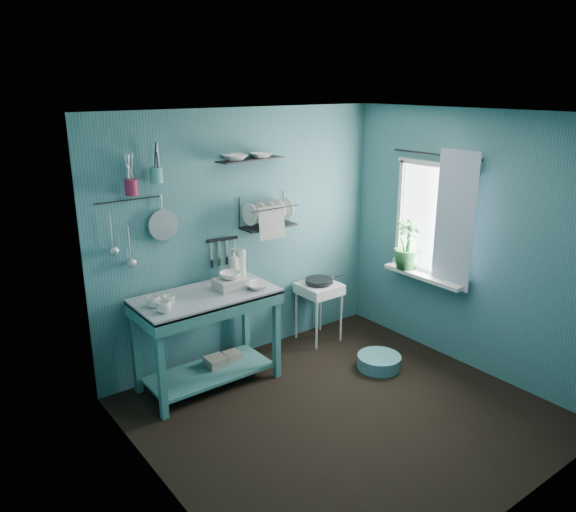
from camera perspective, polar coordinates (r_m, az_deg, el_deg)
floor at (r=5.02m, az=5.62°, el=-15.68°), size 3.20×3.20×0.00m
ceiling at (r=4.22m, az=6.64°, el=14.13°), size 3.20×3.20×0.00m
wall_back at (r=5.60m, az=-4.43°, el=1.97°), size 3.20×0.00×3.20m
wall_front at (r=3.61m, az=22.69°, el=-8.25°), size 3.20×0.00×3.20m
wall_left at (r=3.63m, az=-12.86°, el=-7.11°), size 0.00×3.00×3.00m
wall_right at (r=5.64m, az=18.07°, el=1.26°), size 0.00×3.00×3.00m
work_counter at (r=5.27m, az=-8.14°, el=-8.44°), size 1.32×0.73×0.90m
mug_left at (r=4.75m, az=-12.52°, el=-5.08°), size 0.12×0.12×0.10m
mug_mid at (r=4.87m, az=-11.95°, el=-4.48°), size 0.14×0.14×0.09m
mug_right at (r=4.88m, az=-13.53°, el=-4.54°), size 0.17×0.17×0.10m
wash_tub at (r=5.18m, az=-5.85°, el=-2.82°), size 0.28×0.22×0.10m
tub_bowl at (r=5.15m, az=-5.88°, el=-1.98°), size 0.20×0.19×0.06m
soap_bottle at (r=5.40m, az=-5.57°, el=-0.82°), size 0.12×0.12×0.30m
water_bottle at (r=5.47m, az=-4.79°, el=-0.66°), size 0.09×0.09×0.28m
counter_bowl at (r=5.18m, az=-3.20°, el=-3.01°), size 0.22×0.22×0.05m
hotplate_stand at (r=6.15m, az=3.13°, el=-5.68°), size 0.42×0.42×0.65m
frying_pan at (r=6.02m, az=3.18°, el=-2.50°), size 0.30×0.30×0.03m
knife_strip at (r=5.43m, az=-6.71°, el=1.70°), size 0.32×0.07×0.03m
dish_rack at (r=5.54m, az=-2.02°, el=4.55°), size 0.57×0.29×0.32m
upper_shelf at (r=5.38m, az=-3.81°, el=9.74°), size 0.71×0.24×0.01m
shelf_bowl_left at (r=5.27m, az=-5.46°, el=10.24°), size 0.26×0.26×0.06m
shelf_bowl_right at (r=5.44m, az=-2.77°, el=9.90°), size 0.21×0.21×0.05m
utensil_cup_magenta at (r=4.88m, az=-15.64°, el=6.74°), size 0.11×0.11×0.13m
utensil_cup_teal at (r=4.95m, az=-13.26°, el=8.01°), size 0.11×0.11×0.13m
colander at (r=5.08m, az=-12.57°, el=3.12°), size 0.28×0.03×0.28m
ladle_outer at (r=4.92m, az=-17.55°, el=2.46°), size 0.01×0.01×0.30m
ladle_inner at (r=5.00m, az=-15.84°, el=1.24°), size 0.01×0.01×0.30m
hook_rail at (r=4.94m, az=-15.82°, el=5.51°), size 0.60×0.01×0.01m
window_glass at (r=5.85m, az=14.54°, el=3.64°), size 0.00×1.10×1.10m
windowsill at (r=5.95m, az=13.60°, el=-2.00°), size 0.16×0.95×0.04m
curtain at (r=5.61m, az=16.54°, el=3.44°), size 0.00×1.35×1.35m
curtain_rod at (r=5.70m, az=14.75°, el=9.94°), size 0.02×1.05×0.02m
potted_plant at (r=6.02m, az=12.03°, el=1.12°), size 0.35×0.35×0.52m
storage_tin_large at (r=5.51m, az=-7.33°, el=-11.20°), size 0.18×0.18×0.22m
storage_tin_small at (r=5.62m, az=-5.69°, el=-10.62°), size 0.15×0.15×0.20m
floor_basin at (r=5.74m, az=9.23°, el=-10.55°), size 0.43×0.43×0.13m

